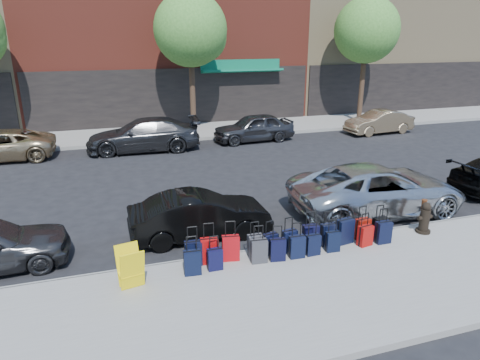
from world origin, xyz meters
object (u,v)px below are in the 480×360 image
object	(u,v)px
suitcase_front_5	(289,240)
car_far_2	(254,128)
display_rack	(131,268)
fire_hydrant	(425,219)
car_far_3	(379,122)
bollard	(423,213)
car_far_1	(143,135)
tree_right	(369,32)
car_near_2	(377,189)
car_near_1	(200,215)
tree_center	(193,32)

from	to	relation	value
suitcase_front_5	car_far_2	distance (m)	12.25
display_rack	fire_hydrant	bearing A→B (deg)	-9.06
suitcase_front_5	car_far_3	world-z (taller)	car_far_3
bollard	car_far_1	distance (m)	13.18
tree_right	fire_hydrant	world-z (taller)	tree_right
tree_right	display_rack	xyz separation A→B (m)	(-15.05, -14.76, -4.81)
car_near_2	car_far_2	size ratio (longest dim) A/B	1.31
tree_right	car_far_1	xyz separation A→B (m)	(-13.62, -2.73, -4.65)
tree_right	car_near_1	bearing A→B (deg)	-136.12
car_near_1	car_far_1	size ratio (longest dim) A/B	0.72
bollard	car_near_1	xyz separation A→B (m)	(-5.97, 1.61, 0.05)
display_rack	car_far_3	xyz separation A→B (m)	(14.36, 11.90, 0.04)
display_rack	car_near_2	bearing A→B (deg)	5.03
fire_hydrant	car_far_2	xyz separation A→B (m)	(-0.74, 11.96, 0.16)
suitcase_front_5	fire_hydrant	bearing A→B (deg)	-10.25
car_far_1	car_far_3	xyz separation A→B (m)	(12.93, -0.13, -0.12)
car_far_1	car_near_2	bearing A→B (deg)	35.90
car_near_1	car_far_3	size ratio (longest dim) A/B	0.98
bollard	car_near_2	bearing A→B (deg)	102.15
car_far_2	fire_hydrant	bearing A→B (deg)	0.25
tree_center	car_far_1	world-z (taller)	tree_center
fire_hydrant	car_near_1	size ratio (longest dim) A/B	0.23
tree_center	fire_hydrant	distance (m)	15.58
car_near_1	car_far_2	world-z (taller)	car_far_2
tree_center	car_near_1	distance (m)	13.68
car_far_2	suitcase_front_5	bearing A→B (deg)	-18.41
display_rack	car_far_3	bearing A→B (deg)	28.26
car_far_1	car_far_2	bearing A→B (deg)	96.14
tree_center	car_far_1	xyz separation A→B (m)	(-3.12, -2.73, -4.65)
fire_hydrant	bollard	size ratio (longest dim) A/B	1.05
fire_hydrant	suitcase_front_5	bearing A→B (deg)	176.56
tree_center	car_far_1	distance (m)	6.23
suitcase_front_5	car_near_2	xyz separation A→B (m)	(3.74, 1.79, 0.33)
bollard	tree_center	bearing A→B (deg)	103.53
tree_center	car_far_3	world-z (taller)	tree_center
car_near_2	car_far_3	size ratio (longest dim) A/B	1.40
car_near_1	suitcase_front_5	bearing A→B (deg)	-133.84
tree_right	car_far_1	size ratio (longest dim) A/B	1.38
suitcase_front_5	display_rack	bearing A→B (deg)	178.35
fire_hydrant	car_far_1	distance (m)	13.34
tree_right	suitcase_front_5	bearing A→B (deg)	-128.01
car_near_2	display_rack	bearing A→B (deg)	108.72
tree_center	bollard	world-z (taller)	tree_center
bollard	car_far_1	xyz separation A→B (m)	(-6.53, 11.44, 0.19)
car_far_2	car_far_3	size ratio (longest dim) A/B	1.07
tree_right	car_far_3	bearing A→B (deg)	-103.60
suitcase_front_5	fire_hydrant	distance (m)	3.94
car_far_3	car_far_2	bearing A→B (deg)	-97.24
car_far_2	car_near_1	bearing A→B (deg)	-30.00
tree_right	bollard	size ratio (longest dim) A/B	8.74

